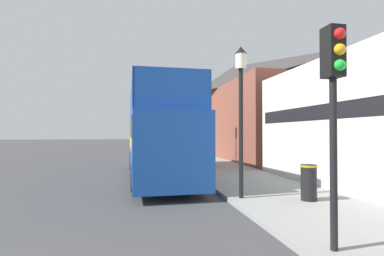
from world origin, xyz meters
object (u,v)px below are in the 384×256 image
parked_car_ahead_of_bus (157,153)px  litter_bin (309,181)px  lamp_post_second (187,106)px  lamp_post_third (172,116)px  traffic_signal (334,86)px  tour_bus (157,139)px  lamp_post_nearest (241,93)px

parked_car_ahead_of_bus → litter_bin: parked_car_ahead_of_bus is taller
lamp_post_second → litter_bin: 10.87m
lamp_post_second → lamp_post_third: lamp_post_second is taller
traffic_signal → litter_bin: size_ratio=3.62×
tour_bus → parked_car_ahead_of_bus: size_ratio=2.64×
parked_car_ahead_of_bus → traffic_signal: 17.08m
traffic_signal → lamp_post_second: bearing=90.4°
parked_car_ahead_of_bus → lamp_post_third: 7.32m
parked_car_ahead_of_bus → lamp_post_third: bearing=70.8°
lamp_post_nearest → lamp_post_second: 9.62m
lamp_post_second → traffic_signal: bearing=-89.6°
tour_bus → traffic_signal: size_ratio=2.91×
parked_car_ahead_of_bus → lamp_post_nearest: bearing=-86.2°
lamp_post_second → litter_bin: size_ratio=5.15×
tour_bus → lamp_post_nearest: (2.08, -5.58, 1.47)m
tour_bus → traffic_signal: tour_bus is taller
tour_bus → parked_car_ahead_of_bus: bearing=84.5°
lamp_post_second → parked_car_ahead_of_bus: bearing=116.4°
lamp_post_third → litter_bin: (1.47, -19.90, -2.90)m
lamp_post_nearest → tour_bus: bearing=110.5°
tour_bus → lamp_post_second: 4.95m
tour_bus → traffic_signal: (2.20, -9.64, 1.06)m
traffic_signal → litter_bin: (1.66, 3.39, -2.17)m
tour_bus → lamp_post_third: (2.40, 13.65, 1.79)m
traffic_signal → lamp_post_third: (0.20, 23.29, 0.73)m
lamp_post_nearest → litter_bin: size_ratio=4.42×
lamp_post_second → litter_bin: lamp_post_second is taller
traffic_signal → tour_bus: bearing=102.9°
tour_bus → lamp_post_third: bearing=78.8°
litter_bin → traffic_signal: bearing=-116.1°
parked_car_ahead_of_bus → litter_bin: size_ratio=3.98×
tour_bus → lamp_post_nearest: lamp_post_nearest is taller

